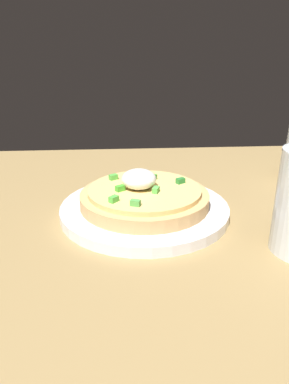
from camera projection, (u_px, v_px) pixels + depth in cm
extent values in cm
cube|color=#95794A|center=(196.00, 226.00, 51.60)|extent=(102.71, 80.48, 2.06)
cylinder|color=white|center=(144.00, 209.00, 52.78)|extent=(24.79, 24.79, 1.53)
cylinder|color=tan|center=(144.00, 199.00, 52.14)|extent=(18.89, 18.89, 1.91)
cylinder|color=#EFC373|center=(144.00, 190.00, 51.66)|extent=(16.55, 16.55, 0.68)
ellipsoid|color=white|center=(139.00, 179.00, 51.09)|extent=(5.02, 5.02, 2.81)
cube|color=#54B74A|center=(156.00, 190.00, 49.88)|extent=(1.22, 1.49, 0.80)
cube|color=#2A7D32|center=(180.00, 181.00, 53.33)|extent=(1.51, 1.34, 0.80)
cube|color=green|center=(120.00, 188.00, 50.43)|extent=(1.51, 1.38, 0.80)
cube|color=#50B942|center=(114.00, 199.00, 46.79)|extent=(1.44, 1.49, 0.80)
cube|color=green|center=(146.00, 174.00, 56.09)|extent=(1.35, 1.51, 0.80)
cube|color=#54AA4B|center=(135.00, 203.00, 45.62)|extent=(1.48, 1.21, 0.80)
cube|color=green|center=(153.00, 177.00, 54.73)|extent=(1.41, 1.50, 0.80)
cube|color=green|center=(113.00, 177.00, 54.85)|extent=(1.51, 1.36, 0.80)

